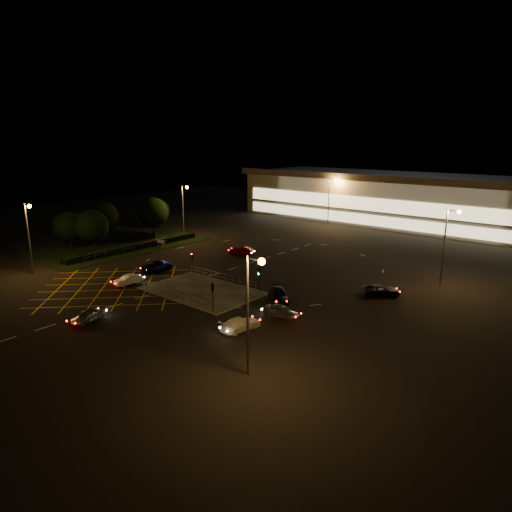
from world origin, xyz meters
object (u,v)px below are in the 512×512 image
Objects in this scene: signal_sw at (145,271)px; car_right_silver at (281,311)px; car_circ_red at (241,251)px; car_queue_white at (128,280)px; car_east_grey at (381,291)px; car_left_blue at (155,266)px; car_far_dkgrey at (279,295)px; car_approach_white at (240,324)px; signal_se at (213,291)px; signal_nw at (192,259)px; signal_ne at (259,275)px; car_near_silver at (87,316)px.

signal_sw is 19.16m from car_right_silver.
car_right_silver is 27.63m from car_circ_red.
car_queue_white is 32.37m from car_east_grey.
car_right_silver reaches higher than car_left_blue.
car_far_dkgrey is 9.41m from car_approach_white.
signal_se reaches higher than car_far_dkgrey.
car_queue_white is (-15.50, -0.28, -1.75)m from signal_se.
car_circ_red is at bearing -39.35° from car_approach_white.
car_far_dkgrey reaches higher than car_circ_red.
signal_sw is at bearing -90.00° from signal_nw.
car_right_silver is at bearing 15.23° from car_queue_white.
car_far_dkgrey is at bearing 34.34° from car_right_silver.
signal_se reaches higher than car_approach_white.
signal_nw is 12.00m from signal_ne.
car_far_dkgrey is (3.50, -0.62, -1.65)m from signal_ne.
signal_ne is 0.76× the size of car_circ_red.
car_far_dkgrey is at bearing 37.14° from car_circ_red.
signal_se reaches higher than car_left_blue.
car_east_grey is (20.08, 27.29, 0.00)m from car_near_silver.
car_far_dkgrey is (19.00, 7.65, 0.10)m from car_queue_white.
signal_ne is at bearing 85.16° from car_east_grey.
car_approach_white reaches higher than car_queue_white.
car_queue_white is at bearing -151.92° from signal_ne.
signal_sw is at bearing 94.79° from car_right_silver.
car_far_dkgrey is at bearing -115.40° from signal_se.
car_queue_white is 0.78× the size of car_left_blue.
signal_sw is 11.27m from car_near_silver.
signal_sw is at bearing -8.72° from car_circ_red.
signal_nw is 15.60m from car_far_dkgrey.
car_far_dkgrey is (15.50, -0.62, -1.65)m from signal_nw.
signal_ne is 14.99m from car_east_grey.
car_circ_red is at bearing 39.55° from car_east_grey.
car_far_dkgrey is 12.71m from car_east_grey.
car_east_grey is at bearing 37.50° from car_queue_white.
car_far_dkgrey reaches higher than car_east_grey.
car_circ_red is (-6.45, 31.53, 0.03)m from car_near_silver.
car_approach_white is (-1.13, -5.31, -0.03)m from car_right_silver.
car_near_silver is at bearing 52.16° from signal_se.
signal_ne is 17.65m from car_queue_white.
signal_se is 0.71× the size of car_approach_white.
signal_sw reaches higher than car_near_silver.
signal_se is 7.99m from signal_ne.
car_left_blue is (-2.34, 6.31, 0.05)m from car_queue_white.
car_approach_white is at bearing -60.08° from signal_ne.
signal_nw is (-12.00, 7.99, 0.00)m from signal_se.
signal_se is at bearing -8.45° from car_approach_white.
car_circ_red is (-14.56, 21.09, -1.69)m from signal_se.
car_near_silver is 19.12m from car_left_blue.
signal_se is at bearing -90.00° from signal_ne.
car_near_silver is 32.18m from car_circ_red.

